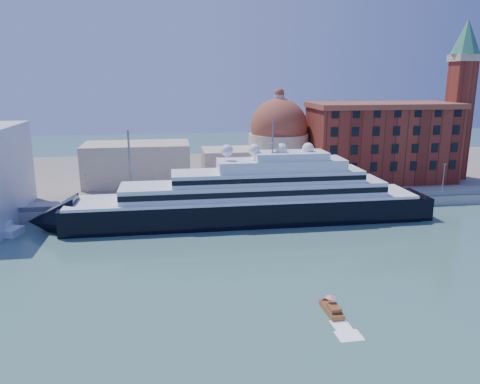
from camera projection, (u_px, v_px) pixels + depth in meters
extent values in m
plane|color=#3B665D|center=(232.00, 261.00, 85.26)|extent=(400.00, 400.00, 0.00)
cube|color=gray|center=(214.00, 205.00, 117.60)|extent=(180.00, 10.00, 2.50)
cube|color=slate|center=(202.00, 174.00, 157.01)|extent=(260.00, 72.00, 2.00)
cube|color=slate|center=(215.00, 203.00, 112.83)|extent=(180.00, 0.10, 1.20)
cube|color=black|center=(245.00, 212.00, 107.69)|extent=(80.61, 12.40, 6.72)
cone|color=black|center=(53.00, 220.00, 101.58)|extent=(10.33, 12.40, 12.40)
cube|color=black|center=(409.00, 206.00, 113.55)|extent=(6.20, 11.37, 6.20)
cube|color=white|center=(245.00, 197.00, 106.82)|extent=(78.54, 12.61, 0.62)
cube|color=white|center=(254.00, 189.00, 106.67)|extent=(59.94, 10.33, 3.10)
cube|color=black|center=(258.00, 194.00, 101.71)|extent=(59.94, 0.15, 1.24)
cube|color=white|center=(268.00, 176.00, 106.42)|extent=(43.40, 9.30, 2.69)
cube|color=white|center=(281.00, 165.00, 106.25)|extent=(28.94, 8.27, 2.48)
cube|color=white|center=(290.00, 155.00, 106.05)|extent=(16.54, 7.23, 1.65)
cylinder|color=slate|center=(273.00, 137.00, 104.41)|extent=(0.31, 0.31, 7.23)
sphere|color=white|center=(227.00, 150.00, 103.62)|extent=(2.69, 2.69, 2.69)
sphere|color=white|center=(254.00, 150.00, 104.51)|extent=(2.69, 2.69, 2.69)
sphere|color=white|center=(281.00, 149.00, 105.40)|extent=(2.69, 2.69, 2.69)
sphere|color=white|center=(308.00, 149.00, 106.30)|extent=(2.69, 2.69, 2.69)
cube|color=brown|center=(331.00, 310.00, 66.57)|extent=(1.98, 5.50, 0.91)
cube|color=brown|center=(334.00, 308.00, 65.52)|extent=(1.52, 2.31, 0.73)
cylinder|color=slate|center=(331.00, 302.00, 66.73)|extent=(0.05, 0.05, 1.45)
cone|color=red|center=(331.00, 296.00, 66.54)|extent=(1.63, 1.63, 0.36)
cube|color=maroon|center=(381.00, 144.00, 139.55)|extent=(42.00, 18.00, 22.00)
cube|color=brown|center=(384.00, 105.00, 136.79)|extent=(43.00, 19.00, 1.50)
cube|color=maroon|center=(457.00, 121.00, 141.45)|extent=(6.00, 6.00, 35.00)
cube|color=beige|center=(464.00, 58.00, 137.01)|extent=(7.00, 7.00, 2.00)
cone|color=#3A7F5C|center=(467.00, 36.00, 135.56)|extent=(8.40, 8.40, 10.00)
cylinder|color=beige|center=(278.00, 157.00, 141.95)|extent=(18.00, 18.00, 14.00)
sphere|color=brown|center=(279.00, 127.00, 139.78)|extent=(17.00, 17.00, 17.00)
cylinder|color=beige|center=(279.00, 100.00, 137.86)|extent=(3.00, 3.00, 3.00)
cube|color=beige|center=(233.00, 166.00, 138.49)|extent=(18.00, 14.00, 10.00)
cube|color=beige|center=(137.00, 164.00, 136.13)|extent=(30.00, 16.00, 12.00)
cylinder|color=slate|center=(87.00, 192.00, 109.13)|extent=(0.24, 0.24, 8.00)
cube|color=slate|center=(85.00, 175.00, 108.14)|extent=(0.80, 0.30, 0.25)
cylinder|color=slate|center=(215.00, 187.00, 113.46)|extent=(0.24, 0.24, 8.00)
cube|color=slate|center=(214.00, 171.00, 112.47)|extent=(0.80, 0.30, 0.25)
cylinder|color=slate|center=(333.00, 183.00, 117.78)|extent=(0.24, 0.24, 8.00)
cube|color=slate|center=(334.00, 167.00, 116.80)|extent=(0.80, 0.30, 0.25)
cylinder|color=slate|center=(443.00, 180.00, 122.11)|extent=(0.24, 0.24, 8.00)
cube|color=slate|center=(445.00, 164.00, 121.12)|extent=(0.80, 0.30, 0.25)
cylinder|color=slate|center=(130.00, 168.00, 111.29)|extent=(0.50, 0.50, 18.00)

